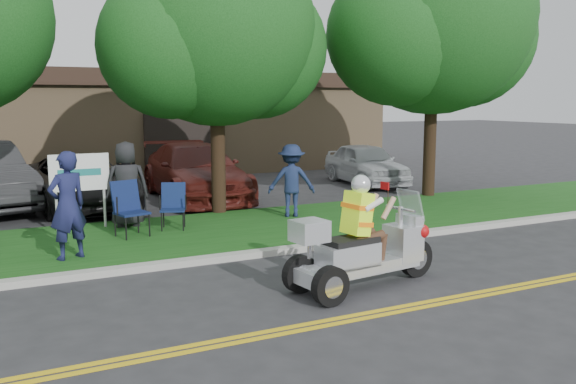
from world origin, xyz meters
name	(u,v)px	position (x,y,z in m)	size (l,w,h in m)	color
ground	(360,303)	(0.00, 0.00, 0.00)	(120.00, 120.00, 0.00)	#28282B
centerline_near	(383,315)	(0.00, -0.58, 0.01)	(60.00, 0.10, 0.01)	gold
centerline_far	(376,311)	(0.00, -0.42, 0.01)	(60.00, 0.10, 0.01)	gold
curb	(271,252)	(0.00, 3.05, 0.06)	(60.00, 0.25, 0.12)	#A8A89E
grass_verge	(229,231)	(0.00, 5.20, 0.06)	(60.00, 4.00, 0.10)	#164813
commercial_building	(156,121)	(2.00, 18.98, 2.01)	(18.00, 8.20, 4.00)	#9E7F5B
tree_mid	(218,36)	(0.55, 7.23, 4.43)	(5.88, 4.80, 7.05)	#332114
tree_right	(435,25)	(7.06, 7.03, 5.03)	(6.86, 5.60, 8.07)	#332114
business_sign	(79,177)	(-2.90, 6.60, 1.26)	(1.25, 0.06, 1.75)	silver
trike_scooter	(362,249)	(0.38, 0.55, 0.62)	(2.73, 0.98, 1.79)	black
lawn_chair_a	(173,203)	(-1.08, 5.78, 0.67)	(0.68, 0.70, 1.00)	black
lawn_chair_b	(128,205)	(-2.11, 5.47, 0.75)	(0.74, 0.76, 1.14)	black
spectator_adult_left	(67,205)	(-3.46, 4.06, 1.06)	(0.70, 0.46, 1.92)	#191D47
spectator_chair_a	(291,180)	(1.87, 5.86, 0.98)	(1.13, 0.65, 1.74)	#192447
spectator_chair_b	(127,184)	(-1.93, 6.46, 1.05)	(0.93, 0.60, 1.90)	black
parked_car_mid	(80,182)	(-2.45, 9.92, 0.71)	(2.37, 5.13, 1.43)	black
parked_car_right	(196,172)	(0.80, 9.97, 0.81)	(2.28, 5.60, 1.63)	#521813
parked_car_far_right	(366,164)	(7.06, 10.40, 0.72)	(1.69, 4.20, 1.43)	silver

